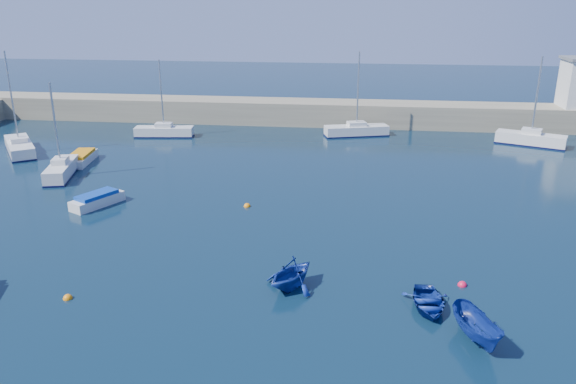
# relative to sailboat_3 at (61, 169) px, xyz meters

# --- Properties ---
(ground) EXTENTS (220.00, 220.00, 0.00)m
(ground) POSITION_rel_sailboat_3_xyz_m (20.70, -22.98, -0.63)
(ground) COLOR #0B2133
(ground) RESTS_ON ground
(back_wall) EXTENTS (96.00, 4.50, 2.60)m
(back_wall) POSITION_rel_sailboat_3_xyz_m (20.70, 23.02, 0.67)
(back_wall) COLOR gray
(back_wall) RESTS_ON ground
(sailboat_3) EXTENTS (2.98, 5.89, 7.66)m
(sailboat_3) POSITION_rel_sailboat_3_xyz_m (0.00, 0.00, 0.00)
(sailboat_3) COLOR silver
(sailboat_3) RESTS_ON ground
(sailboat_4) EXTENTS (5.98, 6.98, 9.41)m
(sailboat_4) POSITION_rel_sailboat_3_xyz_m (-7.70, 6.59, -0.02)
(sailboat_4) COLOR silver
(sailboat_4) RESTS_ON ground
(sailboat_5) EXTENTS (6.18, 2.40, 7.97)m
(sailboat_5) POSITION_rel_sailboat_3_xyz_m (3.67, 14.59, -0.05)
(sailboat_5) COLOR silver
(sailboat_5) RESTS_ON ground
(sailboat_6) EXTENTS (6.93, 3.72, 8.74)m
(sailboat_6) POSITION_rel_sailboat_3_xyz_m (23.75, 17.54, -0.04)
(sailboat_6) COLOR silver
(sailboat_6) RESTS_ON ground
(sailboat_7) EXTENTS (6.68, 4.19, 8.64)m
(sailboat_7) POSITION_rel_sailboat_3_xyz_m (40.93, 15.60, 0.03)
(sailboat_7) COLOR silver
(sailboat_7) RESTS_ON ground
(motorboat_1) EXTENTS (2.97, 4.00, 0.94)m
(motorboat_1) POSITION_rel_sailboat_3_xyz_m (5.87, -6.05, -0.20)
(motorboat_1) COLOR silver
(motorboat_1) RESTS_ON ground
(motorboat_2) EXTENTS (2.20, 4.71, 0.93)m
(motorboat_2) POSITION_rel_sailboat_3_xyz_m (-0.37, 4.18, -0.20)
(motorboat_2) COLOR silver
(motorboat_2) RESTS_ON ground
(dinghy_center) EXTENTS (2.37, 3.22, 0.65)m
(dinghy_center) POSITION_rel_sailboat_3_xyz_m (27.47, -17.29, -0.31)
(dinghy_center) COLOR navy
(dinghy_center) RESTS_ON ground
(dinghy_left) EXTENTS (3.91, 4.05, 1.64)m
(dinghy_left) POSITION_rel_sailboat_3_xyz_m (20.82, -16.11, 0.18)
(dinghy_left) COLOR navy
(dinghy_left) RESTS_ON ground
(dinghy_right) EXTENTS (2.27, 3.59, 1.30)m
(dinghy_right) POSITION_rel_sailboat_3_xyz_m (29.21, -19.80, 0.02)
(dinghy_right) COLOR navy
(dinghy_right) RESTS_ON ground
(buoy_0) EXTENTS (0.46, 0.46, 0.46)m
(buoy_0) POSITION_rel_sailboat_3_xyz_m (10.15, -18.57, -0.63)
(buoy_0) COLOR orange
(buoy_0) RESTS_ON ground
(buoy_1) EXTENTS (0.47, 0.47, 0.47)m
(buoy_1) POSITION_rel_sailboat_3_xyz_m (29.48, -14.80, -0.63)
(buoy_1) COLOR red
(buoy_1) RESTS_ON ground
(buoy_3) EXTENTS (0.49, 0.49, 0.49)m
(buoy_3) POSITION_rel_sailboat_3_xyz_m (16.37, -4.92, -0.63)
(buoy_3) COLOR orange
(buoy_3) RESTS_ON ground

